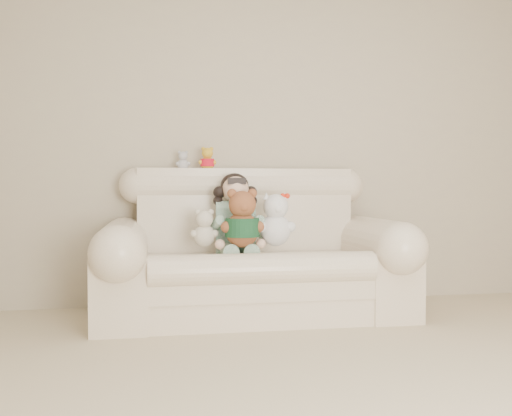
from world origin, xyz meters
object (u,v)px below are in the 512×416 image
(sofa, at_px, (253,242))
(white_cat, at_px, (275,214))
(cream_teddy, at_px, (204,224))
(brown_teddy, at_px, (242,213))
(seated_child, at_px, (235,213))

(sofa, bearing_deg, white_cat, -40.47)
(white_cat, distance_m, cream_teddy, 0.48)
(brown_teddy, bearing_deg, cream_teddy, 168.27)
(white_cat, bearing_deg, cream_teddy, 177.38)
(sofa, height_order, white_cat, sofa)
(sofa, xyz_separation_m, cream_teddy, (-0.34, -0.10, 0.13))
(sofa, bearing_deg, seated_child, 144.56)
(cream_teddy, bearing_deg, seated_child, 25.97)
(seated_child, distance_m, cream_teddy, 0.30)
(cream_teddy, bearing_deg, white_cat, -13.07)
(seated_child, bearing_deg, white_cat, -32.35)
(brown_teddy, bearing_deg, seated_child, 95.70)
(sofa, height_order, brown_teddy, sofa)
(sofa, xyz_separation_m, seated_child, (-0.11, 0.08, 0.19))
(brown_teddy, distance_m, cream_teddy, 0.26)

